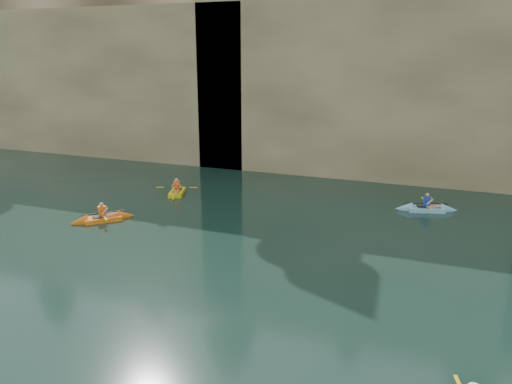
% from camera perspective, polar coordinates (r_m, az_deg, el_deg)
% --- Properties ---
extents(cliff, '(70.00, 16.00, 12.00)m').
position_cam_1_polar(cliff, '(37.50, 13.84, 13.32)').
color(cliff, tan).
rests_on(cliff, ground).
extents(cliff_slab_west, '(26.00, 2.40, 10.56)m').
position_cam_1_polar(cliff_slab_west, '(38.92, -19.31, 11.92)').
color(cliff_slab_west, tan).
rests_on(cliff_slab_west, ground).
extents(cliff_slab_center, '(24.00, 2.40, 11.40)m').
position_cam_1_polar(cliff_slab_center, '(29.94, 15.70, 12.12)').
color(cliff_slab_center, tan).
rests_on(cliff_slab_center, ground).
extents(sea_cave_west, '(4.50, 1.00, 4.00)m').
position_cam_1_polar(sea_cave_west, '(37.48, -17.14, 6.93)').
color(sea_cave_west, black).
rests_on(sea_cave_west, ground).
extents(sea_cave_center, '(3.50, 1.00, 3.20)m').
position_cam_1_polar(sea_cave_center, '(30.99, 3.89, 5.12)').
color(sea_cave_center, black).
rests_on(sea_cave_center, ground).
extents(kayaker_orange, '(2.41, 2.52, 1.08)m').
position_cam_1_polar(kayaker_orange, '(23.30, -17.12, -2.89)').
color(kayaker_orange, orange).
rests_on(kayaker_orange, ground).
extents(kayaker_yellow, '(2.08, 2.73, 1.09)m').
position_cam_1_polar(kayaker_yellow, '(26.76, -9.01, 0.02)').
color(kayaker_yellow, yellow).
rests_on(kayaker_yellow, ground).
extents(kayaker_ltblue_mid, '(2.97, 2.14, 1.10)m').
position_cam_1_polar(kayaker_ltblue_mid, '(24.98, 18.86, -1.79)').
color(kayaker_ltblue_mid, '#7DBAD1').
rests_on(kayaker_ltblue_mid, ground).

